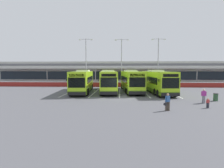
{
  "coord_description": "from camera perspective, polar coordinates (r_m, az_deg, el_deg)",
  "views": [
    {
      "loc": [
        0.24,
        -23.42,
        3.8
      ],
      "look_at": [
        -1.18,
        3.0,
        1.6
      ],
      "focal_mm": 27.55,
      "sensor_mm": 36.0,
      "label": 1
    }
  ],
  "objects": [
    {
      "name": "red_barrier_wall",
      "position": [
        38.06,
        2.7,
        -0.14
      ],
      "size": [
        60.0,
        0.4,
        1.1
      ],
      "color": "maroon",
      "rests_on": "ground"
    },
    {
      "name": "bay_stripe_centre",
      "position": [
        29.93,
        10.67,
        -2.62
      ],
      "size": [
        0.14,
        13.0,
        0.01
      ],
      "primitive_type": "cube",
      "color": "silver",
      "rests_on": "ground"
    },
    {
      "name": "litter_bin",
      "position": [
        24.55,
        31.16,
        -3.74
      ],
      "size": [
        0.54,
        0.54,
        0.93
      ],
      "color": "#2D5133",
      "rests_on": "ground"
    },
    {
      "name": "bay_stripe_west",
      "position": [
        29.99,
        -5.47,
        -2.54
      ],
      "size": [
        0.14,
        13.0,
        0.01
      ],
      "primitive_type": "cube",
      "color": "silver",
      "rests_on": "ground"
    },
    {
      "name": "lamp_post_east",
      "position": [
        41.59,
        15.06,
        8.02
      ],
      "size": [
        3.24,
        0.28,
        11.0
      ],
      "color": "#9E9EA3",
      "rests_on": "ground"
    },
    {
      "name": "lamp_post_centre",
      "position": [
        40.96,
        3.19,
        8.23
      ],
      "size": [
        3.24,
        0.28,
        11.0
      ],
      "color": "#9E9EA3",
      "rests_on": "ground"
    },
    {
      "name": "coach_bus_left_centre",
      "position": [
        29.79,
        -1.28,
        0.88
      ],
      "size": [
        3.81,
        12.32,
        3.78
      ],
      "color": "#9ED11E",
      "rests_on": "ground"
    },
    {
      "name": "lamp_post_west",
      "position": [
        41.05,
        -8.6,
        8.18
      ],
      "size": [
        3.24,
        0.28,
        11.0
      ],
      "color": "#9E9EA3",
      "rests_on": "ground"
    },
    {
      "name": "ground_plane",
      "position": [
        23.73,
        2.47,
        -4.47
      ],
      "size": [
        200.0,
        200.0,
        0.0
      ],
      "primitive_type": "plane",
      "color": "#4C4C51"
    },
    {
      "name": "coach_bus_right_centre",
      "position": [
        29.42,
        14.69,
        0.67
      ],
      "size": [
        3.81,
        12.32,
        3.78
      ],
      "color": "#9ED11E",
      "rests_on": "ground"
    },
    {
      "name": "coach_bus_leftmost",
      "position": [
        29.75,
        -9.72,
        0.8
      ],
      "size": [
        3.81,
        12.32,
        3.78
      ],
      "color": "#9ED11E",
      "rests_on": "ground"
    },
    {
      "name": "terminal_building",
      "position": [
        50.33,
        2.81,
        3.85
      ],
      "size": [
        70.0,
        13.0,
        6.0
      ],
      "color": "#B7B7B2",
      "rests_on": "ground"
    },
    {
      "name": "pedestrian_in_dark_coat",
      "position": [
        22.15,
        28.16,
        -3.4
      ],
      "size": [
        0.53,
        0.39,
        1.62
      ],
      "color": "slate",
      "rests_on": "ground"
    },
    {
      "name": "pedestrian_with_handbag",
      "position": [
        16.77,
        17.92,
        -5.58
      ],
      "size": [
        0.63,
        0.47,
        1.62
      ],
      "color": "#4C4238",
      "rests_on": "ground"
    },
    {
      "name": "bay_stripe_mid_west",
      "position": [
        29.66,
        2.59,
        -2.6
      ],
      "size": [
        0.14,
        13.0,
        0.01
      ],
      "primitive_type": "cube",
      "color": "silver",
      "rests_on": "ground"
    },
    {
      "name": "bay_stripe_mid_east",
      "position": [
        30.76,
        18.45,
        -2.58
      ],
      "size": [
        0.14,
        13.0,
        0.01
      ],
      "primitive_type": "cube",
      "color": "silver",
      "rests_on": "ground"
    },
    {
      "name": "bay_stripe_far_west",
      "position": [
        30.89,
        -13.2,
        -2.43
      ],
      "size": [
        0.14,
        13.0,
        0.01
      ],
      "primitive_type": "cube",
      "color": "silver",
      "rests_on": "ground"
    },
    {
      "name": "pedestrian_child",
      "position": [
        19.57,
        29.21,
        -5.44
      ],
      "size": [
        0.33,
        0.18,
        1.0
      ],
      "color": "#33333D",
      "rests_on": "ground"
    },
    {
      "name": "coach_bus_centre",
      "position": [
        30.3,
        6.36,
        0.91
      ],
      "size": [
        3.81,
        12.32,
        3.78
      ],
      "color": "#9ED11E",
      "rests_on": "ground"
    }
  ]
}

